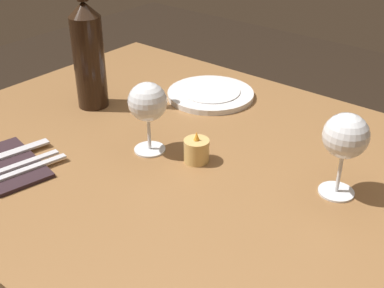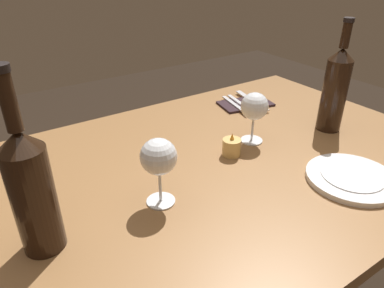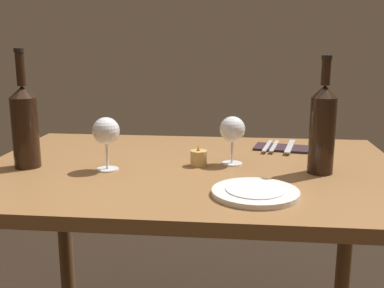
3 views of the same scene
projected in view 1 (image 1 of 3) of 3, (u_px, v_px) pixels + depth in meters
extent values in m
cube|color=olive|center=(207.00, 171.00, 1.02)|extent=(1.30, 0.90, 0.04)
cylinder|color=brown|center=(142.00, 157.00, 1.78)|extent=(0.06, 0.06, 0.70)
cylinder|color=white|center=(336.00, 192.00, 0.92)|extent=(0.07, 0.07, 0.00)
cylinder|color=white|center=(340.00, 172.00, 0.90)|extent=(0.01, 0.01, 0.08)
sphere|color=white|center=(346.00, 136.00, 0.86)|extent=(0.08, 0.08, 0.08)
cylinder|color=beige|center=(346.00, 138.00, 0.87)|extent=(0.06, 0.06, 0.02)
cylinder|color=white|center=(150.00, 149.00, 1.06)|extent=(0.07, 0.07, 0.00)
cylinder|color=white|center=(149.00, 133.00, 1.04)|extent=(0.01, 0.01, 0.08)
sphere|color=white|center=(148.00, 102.00, 1.00)|extent=(0.08, 0.08, 0.08)
cylinder|color=beige|center=(148.00, 104.00, 1.00)|extent=(0.06, 0.06, 0.02)
cylinder|color=black|center=(89.00, 63.00, 1.19)|extent=(0.07, 0.07, 0.22)
cone|color=black|center=(84.00, 9.00, 1.13)|extent=(0.07, 0.07, 0.03)
cylinder|color=#DBB266|center=(197.00, 151.00, 1.01)|extent=(0.05, 0.05, 0.05)
cylinder|color=white|center=(197.00, 153.00, 1.01)|extent=(0.04, 0.04, 0.03)
cone|color=#F99E2D|center=(197.00, 136.00, 0.99)|extent=(0.01, 0.01, 0.02)
cylinder|color=white|center=(211.00, 94.00, 1.29)|extent=(0.22, 0.22, 0.01)
cylinder|color=white|center=(211.00, 91.00, 1.28)|extent=(0.15, 0.15, 0.00)
cube|color=#2D1E23|center=(9.00, 165.00, 1.00)|extent=(0.21, 0.15, 0.01)
cube|color=silver|center=(15.00, 166.00, 0.98)|extent=(0.05, 0.18, 0.00)
cube|color=silver|center=(23.00, 171.00, 0.97)|extent=(0.05, 0.18, 0.00)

